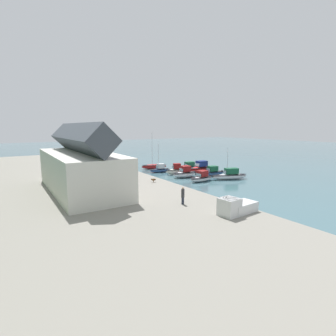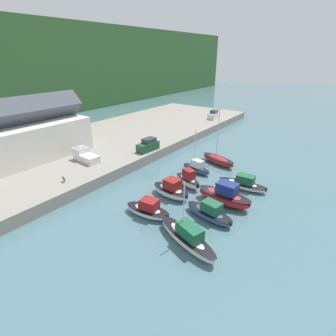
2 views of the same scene
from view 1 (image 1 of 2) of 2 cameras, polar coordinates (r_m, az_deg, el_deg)
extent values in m
plane|color=#476B75|center=(61.83, 5.99, -1.30)|extent=(320.00, 320.00, 0.00)
cube|color=gray|center=(49.95, -18.98, -3.25)|extent=(96.47, 25.73, 1.65)
cube|color=silver|center=(40.31, -18.41, -0.80)|extent=(21.24, 8.19, 5.61)
cube|color=#474C56|center=(39.81, -18.76, 6.23)|extent=(21.66, 4.27, 4.27)
ellipsoid|color=white|center=(53.60, 7.26, -2.36)|extent=(2.66, 5.72, 1.02)
ellipsoid|color=black|center=(53.53, 7.27, -1.99)|extent=(2.76, 5.84, 0.12)
cube|color=maroon|center=(53.59, 7.49, -1.19)|extent=(1.77, 2.09, 1.15)
cube|color=#8CA5B2|center=(52.84, 6.64, -1.51)|extent=(1.42, 0.25, 0.58)
cube|color=black|center=(55.44, 9.17, -1.81)|extent=(0.39, 0.32, 0.56)
ellipsoid|color=white|center=(57.35, 3.60, -1.41)|extent=(2.83, 5.60, 1.31)
ellipsoid|color=black|center=(57.27, 3.60, -0.96)|extent=(2.94, 5.72, 0.12)
cube|color=maroon|center=(57.28, 3.85, -0.14)|extent=(1.91, 2.05, 1.23)
cube|color=#8CA5B2|center=(56.76, 2.89, -0.40)|extent=(1.56, 0.25, 0.61)
cube|color=black|center=(58.63, 5.77, -0.95)|extent=(0.39, 0.31, 0.56)
ellipsoid|color=white|center=(60.50, 1.74, -0.82)|extent=(2.97, 4.82, 1.38)
ellipsoid|color=black|center=(60.42, 1.74, -0.37)|extent=(3.06, 4.93, 0.12)
cube|color=maroon|center=(60.35, 1.95, 0.42)|extent=(1.61, 1.89, 1.24)
cube|color=#8CA5B2|center=(60.14, 1.08, 0.21)|extent=(1.00, 0.44, 0.62)
cube|color=black|center=(61.03, 3.71, -0.49)|extent=(0.43, 0.38, 0.56)
ellipsoid|color=#33568E|center=(63.82, -1.78, -0.51)|extent=(2.22, 5.16, 0.94)
ellipsoid|color=black|center=(63.76, -1.78, -0.21)|extent=(2.29, 5.27, 0.12)
cube|color=silver|center=(63.75, -1.58, 0.43)|extent=(1.38, 1.89, 1.14)
cube|color=#8CA5B2|center=(63.39, -2.43, 0.22)|extent=(1.03, 0.25, 0.57)
cylinder|color=silver|center=(63.20, -2.11, 2.56)|extent=(0.10, 0.10, 5.96)
ellipsoid|color=red|center=(68.83, -3.05, 0.32)|extent=(3.87, 6.85, 1.26)
ellipsoid|color=black|center=(68.77, -3.05, 0.68)|extent=(3.98, 7.00, 0.12)
cylinder|color=silver|center=(68.18, -3.49, 4.30)|extent=(0.10, 0.10, 8.35)
ellipsoid|color=white|center=(56.66, 13.24, -1.83)|extent=(4.29, 8.03, 1.18)
ellipsoid|color=black|center=(56.58, 13.25, -1.42)|extent=(4.42, 8.20, 0.12)
cube|color=#195638|center=(56.63, 13.64, -0.63)|extent=(2.21, 3.05, 1.20)
cube|color=#8CA5B2|center=(55.98, 12.24, -0.87)|extent=(1.22, 0.50, 0.60)
cylinder|color=silver|center=(55.89, 12.82, 1.42)|extent=(0.10, 0.10, 5.32)
ellipsoid|color=#33568E|center=(60.17, 9.44, -1.16)|extent=(2.93, 6.24, 1.04)
ellipsoid|color=black|center=(60.11, 9.45, -0.82)|extent=(3.02, 6.37, 0.12)
cube|color=#195638|center=(60.15, 9.71, -0.11)|extent=(1.79, 2.32, 1.16)
cube|color=#8CA5B2|center=(59.55, 8.73, -0.34)|extent=(1.31, 0.32, 0.58)
cube|color=black|center=(61.68, 11.70, -0.78)|extent=(0.40, 0.34, 0.56)
ellipsoid|color=red|center=(63.04, 7.06, -0.37)|extent=(2.64, 6.94, 1.63)
ellipsoid|color=black|center=(62.95, 7.07, 0.14)|extent=(2.74, 7.08, 0.12)
cube|color=navy|center=(63.02, 7.34, 0.97)|extent=(1.87, 2.47, 1.31)
cube|color=#8CA5B2|center=(62.25, 6.35, 0.71)|extent=(1.60, 0.17, 0.65)
cube|color=black|center=(64.98, 9.36, 0.15)|extent=(0.37, 0.29, 0.56)
ellipsoid|color=white|center=(67.39, 4.49, -0.02)|extent=(2.37, 6.79, 0.95)
ellipsoid|color=black|center=(67.34, 4.49, 0.26)|extent=(2.45, 6.92, 0.12)
cube|color=#195638|center=(67.45, 4.71, 0.88)|extent=(1.60, 2.43, 1.14)
cube|color=#8CA5B2|center=(66.63, 3.85, 0.65)|extent=(1.30, 0.19, 0.57)
cube|color=black|center=(69.45, 6.47, 0.38)|extent=(0.38, 0.30, 0.56)
cube|color=silver|center=(85.97, -18.60, 2.75)|extent=(4.37, 2.25, 1.40)
cube|color=#333842|center=(86.16, -18.71, 3.48)|extent=(2.46, 1.77, 0.76)
cube|color=#1E4C2D|center=(59.09, -9.82, 0.45)|extent=(4.29, 2.02, 1.40)
cube|color=#333842|center=(59.23, -9.95, 1.52)|extent=(2.39, 1.65, 0.76)
cube|color=silver|center=(48.91, -10.00, -1.50)|extent=(2.24, 3.64, 1.10)
cube|color=silver|center=(48.25, -12.29, -1.23)|extent=(2.03, 2.02, 1.90)
cube|color=#2D333D|center=(48.13, -12.32, -0.41)|extent=(1.91, 1.74, 0.50)
cube|color=silver|center=(30.27, 15.66, -8.22)|extent=(2.29, 3.66, 1.10)
cube|color=silver|center=(28.62, 13.20, -8.28)|extent=(2.05, 2.04, 1.90)
cube|color=#2D333D|center=(28.42, 13.25, -6.93)|extent=(1.93, 1.76, 0.50)
cylinder|color=#232838|center=(32.09, 3.23, -7.14)|extent=(0.32, 0.32, 0.85)
cylinder|color=#333338|center=(31.84, 3.25, -5.50)|extent=(0.40, 0.40, 1.05)
sphere|color=tan|center=(31.69, 3.26, -4.37)|extent=(0.24, 0.24, 0.24)
cylinder|color=brown|center=(44.54, -3.16, -2.94)|extent=(0.12, 0.12, 0.28)
ellipsoid|color=brown|center=(44.48, -3.16, -2.53)|extent=(0.51, 0.85, 0.36)
sphere|color=brown|center=(44.38, -3.62, -2.42)|extent=(0.22, 0.22, 0.22)
camera|label=2|loc=(55.14, 36.05, 13.83)|focal=28.00mm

